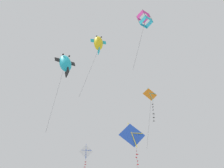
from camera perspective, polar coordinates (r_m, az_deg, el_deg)
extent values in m
cube|color=white|center=(31.57, -4.71, -12.02)|extent=(0.37, 1.34, 1.37)
cylinder|color=blue|center=(31.55, -4.71, -12.00)|extent=(0.26, 0.12, 1.58)
cylinder|color=blue|center=(31.59, -4.70, -11.80)|extent=(0.26, 1.10, 0.03)
cylinder|color=#47474C|center=(31.24, -4.77, -13.59)|extent=(0.02, 0.04, 0.26)
cube|color=red|center=(31.20, -4.80, -13.81)|extent=(0.02, 0.17, 0.06)
cylinder|color=#47474C|center=(31.12, -4.81, -14.02)|extent=(0.04, 0.10, 0.26)
cube|color=red|center=(31.05, -4.81, -14.23)|extent=(0.09, 0.16, 0.06)
cylinder|color=#47474C|center=(31.00, -4.87, -14.45)|extent=(0.05, 0.07, 0.26)
cube|color=red|center=(30.95, -4.93, -14.67)|extent=(0.13, 0.14, 0.06)
cube|color=#DB2D93|center=(27.76, 6.20, 12.56)|extent=(0.72, 0.62, 0.40)
cube|color=#DB2D93|center=(27.98, 5.12, 11.45)|extent=(0.72, 0.62, 0.40)
cube|color=#DB2D93|center=(28.10, 6.22, 11.67)|extent=(0.56, 0.71, 0.66)
cube|color=#DB2D93|center=(27.64, 5.09, 12.34)|extent=(0.56, 0.71, 0.66)
cube|color=#1EB2C6|center=(27.17, 6.71, 11.62)|extent=(0.72, 0.62, 0.40)
cube|color=#1EB2C6|center=(27.39, 5.60, 10.49)|extent=(0.72, 0.62, 0.40)
cube|color=#1EB2C6|center=(27.52, 6.71, 10.72)|extent=(0.56, 0.71, 0.66)
cube|color=#1EB2C6|center=(27.05, 5.57, 11.40)|extent=(0.56, 0.71, 0.66)
cylinder|color=#332D28|center=(27.70, 7.01, 11.76)|extent=(0.31, 0.39, 1.19)
cylinder|color=#332D28|center=(27.24, 5.88, 12.45)|extent=(0.31, 0.39, 1.19)
cylinder|color=#332D28|center=(27.92, 5.92, 10.64)|extent=(0.31, 0.39, 1.19)
cylinder|color=#332D28|center=(27.46, 4.78, 11.31)|extent=(0.31, 0.39, 1.19)
cylinder|color=#47474C|center=(25.33, 5.08, 7.68)|extent=(1.17, 1.41, 4.36)
cube|color=blue|center=(23.32, 3.63, -9.18)|extent=(0.91, 1.85, 1.95)
cylinder|color=yellow|center=(23.30, 3.67, -9.12)|extent=(0.81, 0.77, 2.13)
cylinder|color=yellow|center=(23.40, 3.55, -8.80)|extent=(0.54, 1.58, 0.05)
cylinder|color=#47474C|center=(22.60, 4.45, -11.69)|extent=(0.04, 0.02, 0.23)
cube|color=red|center=(22.57, 4.41, -11.97)|extent=(0.17, 0.03, 0.06)
cylinder|color=#47474C|center=(22.52, 4.48, -12.24)|extent=(0.06, 0.05, 0.23)
cube|color=red|center=(22.47, 4.55, -12.51)|extent=(0.08, 0.17, 0.06)
cylinder|color=#47474C|center=(22.41, 4.48, -12.78)|extent=(0.06, 0.09, 0.23)
cube|color=red|center=(22.35, 4.42, -13.05)|extent=(0.16, 0.10, 0.06)
cylinder|color=#47474C|center=(22.36, 4.52, -13.35)|extent=(0.07, 0.10, 0.23)
cube|color=red|center=(22.37, 4.62, -13.66)|extent=(0.16, 0.09, 0.06)
cylinder|color=#47474C|center=(22.37, 4.64, -13.96)|extent=(0.01, 0.05, 0.23)
cube|color=red|center=(22.37, 4.66, -14.26)|extent=(0.13, 0.13, 0.06)
cylinder|color=#47474C|center=(22.41, 4.63, -14.59)|extent=(0.06, 0.14, 0.23)
cube|color=red|center=(22.45, 4.60, -14.91)|extent=(0.10, 0.16, 0.06)
ellipsoid|color=yellow|center=(31.57, -2.47, 7.36)|extent=(1.42, 1.31, 1.94)
cube|color=#1EB2C6|center=(31.82, -1.67, 7.51)|extent=(0.42, 0.64, 0.40)
cube|color=#1EB2C6|center=(31.64, -3.31, 7.77)|extent=(0.42, 0.64, 0.40)
cube|color=#1EB2C6|center=(30.81, -2.40, 5.98)|extent=(0.63, 0.36, 0.68)
sphere|color=black|center=(31.81, -1.92, 8.46)|extent=(0.21, 0.20, 0.17)
sphere|color=black|center=(31.71, -2.78, 8.60)|extent=(0.21, 0.20, 0.17)
cylinder|color=#47474C|center=(28.63, -3.93, 2.63)|extent=(1.00, 2.23, 4.93)
cube|color=orange|center=(29.23, 6.84, -1.87)|extent=(0.78, 1.27, 1.41)
cylinder|color=#1EB2C6|center=(29.22, 6.87, -1.84)|extent=(0.50, 0.53, 1.57)
cylinder|color=#1EB2C6|center=(29.30, 6.79, -1.66)|extent=(0.51, 1.09, 0.03)
cylinder|color=#47474C|center=(28.64, 7.35, -3.35)|extent=(0.05, 0.01, 0.31)
cube|color=black|center=(28.59, 7.33, -3.64)|extent=(0.11, 0.15, 0.06)
cylinder|color=#47474C|center=(28.47, 7.35, -3.87)|extent=(0.02, 0.13, 0.31)
cube|color=black|center=(28.36, 7.37, -4.12)|extent=(0.14, 0.12, 0.06)
cylinder|color=#47474C|center=(28.28, 7.39, -4.39)|extent=(0.01, 0.06, 0.31)
cube|color=black|center=(28.20, 7.41, -4.66)|extent=(0.16, 0.10, 0.06)
cylinder|color=#47474C|center=(28.21, 7.46, -5.00)|extent=(0.03, 0.16, 0.31)
cube|color=black|center=(28.23, 7.51, -5.34)|extent=(0.10, 0.16, 0.06)
cylinder|color=#47474C|center=(28.21, 7.52, -5.67)|extent=(0.03, 0.09, 0.31)
cube|color=black|center=(28.19, 7.52, -5.99)|extent=(0.10, 0.16, 0.06)
cylinder|color=#47474C|center=(28.18, 7.53, -6.31)|extent=(0.03, 0.08, 0.31)
cube|color=black|center=(28.16, 7.53, -6.63)|extent=(0.11, 0.16, 0.06)
cylinder|color=#47474C|center=(27.63, 6.69, -7.00)|extent=(0.87, 0.69, 4.34)
ellipsoid|color=#1EB2C6|center=(26.25, -8.40, 3.69)|extent=(1.91, 1.84, 2.19)
cube|color=black|center=(26.61, -7.42, 3.72)|extent=(0.66, 0.71, 0.43)
cube|color=black|center=(26.30, -9.51, 4.26)|extent=(0.66, 0.71, 0.43)
cube|color=black|center=(25.29, -8.10, 2.12)|extent=(0.69, 0.60, 0.85)
sphere|color=black|center=(26.67, -7.71, 5.00)|extent=(0.26, 0.26, 0.21)
sphere|color=black|center=(26.51, -8.80, 5.29)|extent=(0.26, 0.26, 0.21)
cylinder|color=#47474C|center=(23.68, -10.16, -2.56)|extent=(1.07, 1.46, 4.80)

